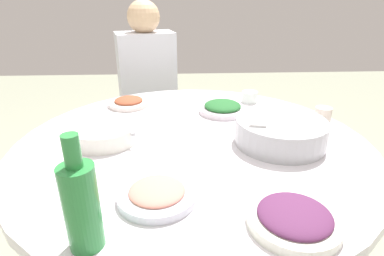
{
  "coord_description": "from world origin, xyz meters",
  "views": [
    {
      "loc": [
        0.05,
        1.02,
        1.25
      ],
      "look_at": [
        0.0,
        0.0,
        0.8
      ],
      "focal_mm": 29.34,
      "sensor_mm": 36.0,
      "label": 1
    }
  ],
  "objects_px": {
    "soup_bowl": "(104,133)",
    "tea_cup_far": "(323,114)",
    "round_dining_table": "(193,169)",
    "dish_shrimp": "(157,194)",
    "diner_left": "(147,76)",
    "dish_greens": "(222,108)",
    "dish_stirfry": "(129,102)",
    "stool_for_diner_left": "(151,152)",
    "rice_bowl": "(280,131)",
    "dish_eggplant": "(294,218)",
    "tea_cup_near": "(250,97)",
    "green_bottle": "(81,205)"
  },
  "relations": [
    {
      "from": "soup_bowl",
      "to": "diner_left",
      "type": "distance_m",
      "value": 0.89
    },
    {
      "from": "dish_shrimp",
      "to": "tea_cup_far",
      "type": "xyz_separation_m",
      "value": [
        -0.66,
        -0.51,
        0.01
      ]
    },
    {
      "from": "dish_greens",
      "to": "tea_cup_near",
      "type": "distance_m",
      "value": 0.2
    },
    {
      "from": "soup_bowl",
      "to": "dish_shrimp",
      "type": "relative_size",
      "value": 1.2
    },
    {
      "from": "green_bottle",
      "to": "tea_cup_near",
      "type": "relative_size",
      "value": 3.44
    },
    {
      "from": "dish_greens",
      "to": "dish_eggplant",
      "type": "relative_size",
      "value": 0.95
    },
    {
      "from": "soup_bowl",
      "to": "tea_cup_far",
      "type": "distance_m",
      "value": 0.88
    },
    {
      "from": "soup_bowl",
      "to": "dish_stirfry",
      "type": "relative_size",
      "value": 1.3
    },
    {
      "from": "tea_cup_near",
      "to": "round_dining_table",
      "type": "bearing_deg",
      "value": 54.35
    },
    {
      "from": "rice_bowl",
      "to": "soup_bowl",
      "type": "xyz_separation_m",
      "value": [
        0.63,
        -0.06,
        -0.02
      ]
    },
    {
      "from": "dish_greens",
      "to": "green_bottle",
      "type": "distance_m",
      "value": 0.87
    },
    {
      "from": "round_dining_table",
      "to": "dish_shrimp",
      "type": "bearing_deg",
      "value": 71.92
    },
    {
      "from": "soup_bowl",
      "to": "tea_cup_near",
      "type": "distance_m",
      "value": 0.73
    },
    {
      "from": "diner_left",
      "to": "round_dining_table",
      "type": "bearing_deg",
      "value": 104.81
    },
    {
      "from": "dish_stirfry",
      "to": "green_bottle",
      "type": "height_order",
      "value": "green_bottle"
    },
    {
      "from": "tea_cup_near",
      "to": "stool_for_diner_left",
      "type": "bearing_deg",
      "value": -42.52
    },
    {
      "from": "tea_cup_near",
      "to": "green_bottle",
      "type": "bearing_deg",
      "value": 58.85
    },
    {
      "from": "dish_eggplant",
      "to": "stool_for_diner_left",
      "type": "relative_size",
      "value": 0.49
    },
    {
      "from": "rice_bowl",
      "to": "soup_bowl",
      "type": "height_order",
      "value": "rice_bowl"
    },
    {
      "from": "stool_for_diner_left",
      "to": "dish_stirfry",
      "type": "bearing_deg",
      "value": 85.18
    },
    {
      "from": "dish_greens",
      "to": "soup_bowl",
      "type": "bearing_deg",
      "value": 28.67
    },
    {
      "from": "round_dining_table",
      "to": "dish_stirfry",
      "type": "distance_m",
      "value": 0.5
    },
    {
      "from": "dish_shrimp",
      "to": "diner_left",
      "type": "bearing_deg",
      "value": -84.13
    },
    {
      "from": "round_dining_table",
      "to": "dish_stirfry",
      "type": "height_order",
      "value": "dish_stirfry"
    },
    {
      "from": "dish_greens",
      "to": "green_bottle",
      "type": "xyz_separation_m",
      "value": [
        0.4,
        0.77,
        0.08
      ]
    },
    {
      "from": "rice_bowl",
      "to": "dish_greens",
      "type": "distance_m",
      "value": 0.35
    },
    {
      "from": "soup_bowl",
      "to": "dish_greens",
      "type": "relative_size",
      "value": 1.21
    },
    {
      "from": "dish_greens",
      "to": "diner_left",
      "type": "xyz_separation_m",
      "value": [
        0.39,
        -0.63,
        -0.01
      ]
    },
    {
      "from": "tea_cup_near",
      "to": "diner_left",
      "type": "height_order",
      "value": "diner_left"
    },
    {
      "from": "round_dining_table",
      "to": "rice_bowl",
      "type": "height_order",
      "value": "rice_bowl"
    },
    {
      "from": "dish_stirfry",
      "to": "tea_cup_near",
      "type": "relative_size",
      "value": 2.53
    },
    {
      "from": "round_dining_table",
      "to": "rice_bowl",
      "type": "bearing_deg",
      "value": 173.46
    },
    {
      "from": "green_bottle",
      "to": "round_dining_table",
      "type": "bearing_deg",
      "value": -117.01
    },
    {
      "from": "dish_stirfry",
      "to": "tea_cup_far",
      "type": "bearing_deg",
      "value": 164.98
    },
    {
      "from": "round_dining_table",
      "to": "dish_eggplant",
      "type": "relative_size",
      "value": 5.86
    },
    {
      "from": "soup_bowl",
      "to": "diner_left",
      "type": "height_order",
      "value": "diner_left"
    },
    {
      "from": "tea_cup_far",
      "to": "dish_eggplant",
      "type": "bearing_deg",
      "value": 61.29
    },
    {
      "from": "stool_for_diner_left",
      "to": "diner_left",
      "type": "bearing_deg",
      "value": 0.0
    },
    {
      "from": "tea_cup_near",
      "to": "diner_left",
      "type": "xyz_separation_m",
      "value": [
        0.54,
        -0.49,
        -0.01
      ]
    },
    {
      "from": "soup_bowl",
      "to": "dish_stirfry",
      "type": "distance_m",
      "value": 0.37
    },
    {
      "from": "dish_shrimp",
      "to": "diner_left",
      "type": "distance_m",
      "value": 1.25
    },
    {
      "from": "round_dining_table",
      "to": "dish_stirfry",
      "type": "relative_size",
      "value": 6.62
    },
    {
      "from": "soup_bowl",
      "to": "dish_greens",
      "type": "distance_m",
      "value": 0.53
    },
    {
      "from": "dish_shrimp",
      "to": "rice_bowl",
      "type": "bearing_deg",
      "value": -143.71
    },
    {
      "from": "dish_shrimp",
      "to": "diner_left",
      "type": "height_order",
      "value": "diner_left"
    },
    {
      "from": "rice_bowl",
      "to": "tea_cup_far",
      "type": "relative_size",
      "value": 4.68
    },
    {
      "from": "round_dining_table",
      "to": "rice_bowl",
      "type": "distance_m",
      "value": 0.35
    },
    {
      "from": "round_dining_table",
      "to": "tea_cup_near",
      "type": "relative_size",
      "value": 16.74
    },
    {
      "from": "dish_greens",
      "to": "dish_eggplant",
      "type": "height_order",
      "value": "dish_greens"
    },
    {
      "from": "round_dining_table",
      "to": "stool_for_diner_left",
      "type": "bearing_deg",
      "value": -75.19
    }
  ]
}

